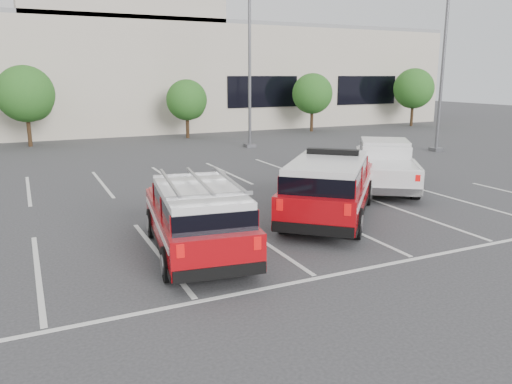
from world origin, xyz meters
The scene contains 12 objects.
ground centered at (0.00, 0.00, 0.00)m, with size 120.00×120.00×0.00m, color #303032.
stall_markings centered at (0.00, 4.50, 0.01)m, with size 23.00×15.00×0.01m, color silver.
convention_building centered at (0.18, 31.86, 4.72)m, with size 60.00×16.99×13.20m.
tree_mid_left centered at (-4.91, 22.05, 3.04)m, with size 3.37×3.37×4.85m.
tree_mid_right centered at (5.09, 22.05, 2.50)m, with size 2.77×2.77×3.99m.
tree_right centered at (15.09, 22.05, 2.77)m, with size 3.07×3.07×4.42m.
tree_far_right centered at (25.09, 22.05, 3.04)m, with size 3.37×3.37×4.85m.
light_pole_mid centered at (7.00, 16.00, 5.19)m, with size 0.90×0.60×10.24m.
light_pole_right centered at (16.00, 10.00, 5.19)m, with size 0.90×0.60×10.24m.
fire_chief_suv centered at (2.75, 0.95, 0.84)m, with size 5.44×5.75×2.04m.
white_pickup centered at (7.15, 3.77, 0.71)m, with size 4.91×5.89×1.77m.
ladder_suv centered at (-1.83, -0.33, 0.77)m, with size 2.57×5.12×1.93m.
Camera 1 is at (-5.42, -11.28, 4.21)m, focal length 35.00 mm.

